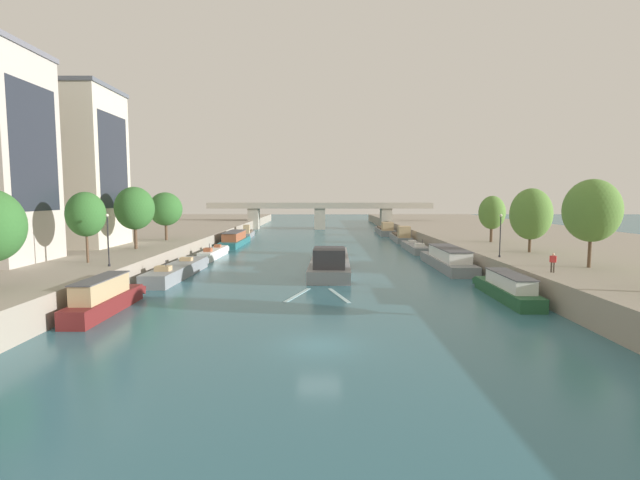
{
  "coord_description": "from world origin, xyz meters",
  "views": [
    {
      "loc": [
        0.05,
        -26.08,
        8.6
      ],
      "look_at": [
        0.0,
        40.09,
        2.37
      ],
      "focal_mm": 25.92,
      "sensor_mm": 36.0,
      "label": 1
    }
  ],
  "objects_px": {
    "moored_boat_right_lone": "(401,237)",
    "tree_right_third": "(592,211)",
    "tree_left_past_mid": "(166,209)",
    "lamppost_left_bank": "(108,238)",
    "moored_boat_right_second": "(508,288)",
    "bridge_far": "(320,212)",
    "moored_boat_left_upstream": "(249,233)",
    "moored_boat_left_near": "(178,270)",
    "moored_boat_right_midway": "(415,247)",
    "moored_boat_right_far": "(385,230)",
    "moored_boat_left_second": "(214,253)",
    "lamppost_right_bank": "(501,234)",
    "moored_boat_left_downstream": "(105,298)",
    "moored_boat_right_gap_after": "(448,259)",
    "tree_right_far": "(492,213)",
    "moored_boat_left_end": "(235,239)",
    "barge_midriver": "(330,261)",
    "tree_left_midway": "(86,214)",
    "tree_right_nearest": "(531,214)",
    "person_on_quay": "(553,261)",
    "tree_left_far": "(135,208)"
  },
  "relations": [
    {
      "from": "moored_boat_right_midway",
      "to": "tree_right_far",
      "type": "height_order",
      "value": "tree_right_far"
    },
    {
      "from": "moored_boat_left_end",
      "to": "tree_left_past_mid",
      "type": "distance_m",
      "value": 17.5
    },
    {
      "from": "lamppost_right_bank",
      "to": "person_on_quay",
      "type": "distance_m",
      "value": 9.85
    },
    {
      "from": "moored_boat_right_far",
      "to": "moored_boat_right_lone",
      "type": "bearing_deg",
      "value": -87.83
    },
    {
      "from": "moored_boat_left_near",
      "to": "moored_boat_right_midway",
      "type": "height_order",
      "value": "moored_boat_left_near"
    },
    {
      "from": "barge_midriver",
      "to": "lamppost_right_bank",
      "type": "bearing_deg",
      "value": -20.73
    },
    {
      "from": "moored_boat_right_gap_after",
      "to": "lamppost_right_bank",
      "type": "bearing_deg",
      "value": -65.65
    },
    {
      "from": "moored_boat_left_end",
      "to": "tree_right_far",
      "type": "relative_size",
      "value": 2.49
    },
    {
      "from": "moored_boat_right_far",
      "to": "tree_left_far",
      "type": "relative_size",
      "value": 2.19
    },
    {
      "from": "moored_boat_right_far",
      "to": "tree_left_past_mid",
      "type": "relative_size",
      "value": 2.37
    },
    {
      "from": "moored_boat_right_lone",
      "to": "tree_left_far",
      "type": "height_order",
      "value": "tree_left_far"
    },
    {
      "from": "tree_right_third",
      "to": "tree_left_midway",
      "type": "bearing_deg",
      "value": 176.18
    },
    {
      "from": "tree_left_past_mid",
      "to": "lamppost_left_bank",
      "type": "xyz_separation_m",
      "value": [
        3.17,
        -25.2,
        -1.89
      ]
    },
    {
      "from": "tree_left_past_mid",
      "to": "bridge_far",
      "type": "height_order",
      "value": "tree_left_past_mid"
    },
    {
      "from": "moored_boat_right_gap_after",
      "to": "lamppost_right_bank",
      "type": "xyz_separation_m",
      "value": [
        3.34,
        -7.38,
        3.71
      ]
    },
    {
      "from": "moored_boat_right_midway",
      "to": "lamppost_right_bank",
      "type": "xyz_separation_m",
      "value": [
        3.57,
        -25.47,
        4.22
      ]
    },
    {
      "from": "moored_boat_left_downstream",
      "to": "moored_boat_right_gap_after",
      "type": "relative_size",
      "value": 0.67
    },
    {
      "from": "barge_midriver",
      "to": "tree_right_third",
      "type": "distance_m",
      "value": 27.27
    },
    {
      "from": "tree_right_far",
      "to": "person_on_quay",
      "type": "relative_size",
      "value": 3.94
    },
    {
      "from": "moored_boat_left_second",
      "to": "lamppost_right_bank",
      "type": "height_order",
      "value": "lamppost_right_bank"
    },
    {
      "from": "tree_left_midway",
      "to": "tree_right_nearest",
      "type": "xyz_separation_m",
      "value": [
        45.96,
        8.28,
        -0.28
      ]
    },
    {
      "from": "moored_boat_right_second",
      "to": "moored_boat_right_lone",
      "type": "bearing_deg",
      "value": 90.12
    },
    {
      "from": "moored_boat_left_near",
      "to": "tree_right_nearest",
      "type": "bearing_deg",
      "value": 4.04
    },
    {
      "from": "tree_left_past_mid",
      "to": "tree_right_nearest",
      "type": "xyz_separation_m",
      "value": [
        46.04,
        -14.6,
        -0.17
      ]
    },
    {
      "from": "moored_boat_left_upstream",
      "to": "tree_right_third",
      "type": "height_order",
      "value": "tree_right_third"
    },
    {
      "from": "moored_boat_right_gap_after",
      "to": "tree_left_far",
      "type": "distance_m",
      "value": 38.12
    },
    {
      "from": "barge_midriver",
      "to": "moored_boat_right_gap_after",
      "type": "relative_size",
      "value": 1.47
    },
    {
      "from": "tree_right_far",
      "to": "moored_boat_left_end",
      "type": "bearing_deg",
      "value": 155.65
    },
    {
      "from": "moored_boat_left_second",
      "to": "moored_boat_left_end",
      "type": "height_order",
      "value": "moored_boat_left_end"
    },
    {
      "from": "moored_boat_right_gap_after",
      "to": "moored_boat_right_far",
      "type": "height_order",
      "value": "moored_boat_right_far"
    },
    {
      "from": "bridge_far",
      "to": "moored_boat_left_upstream",
      "type": "bearing_deg",
      "value": -122.02
    },
    {
      "from": "moored_boat_left_near",
      "to": "lamppost_left_bank",
      "type": "bearing_deg",
      "value": -115.7
    },
    {
      "from": "tree_right_third",
      "to": "bridge_far",
      "type": "bearing_deg",
      "value": 106.38
    },
    {
      "from": "moored_boat_left_upstream",
      "to": "bridge_far",
      "type": "bearing_deg",
      "value": 57.98
    },
    {
      "from": "tree_right_nearest",
      "to": "barge_midriver",
      "type": "bearing_deg",
      "value": 174.22
    },
    {
      "from": "tree_right_nearest",
      "to": "person_on_quay",
      "type": "distance_m",
      "value": 15.12
    },
    {
      "from": "barge_midriver",
      "to": "moored_boat_right_gap_after",
      "type": "height_order",
      "value": "barge_midriver"
    },
    {
      "from": "moored_boat_left_downstream",
      "to": "moored_boat_right_lone",
      "type": "xyz_separation_m",
      "value": [
        31.61,
        55.15,
        -0.21
      ]
    },
    {
      "from": "moored_boat_right_lone",
      "to": "lamppost_right_bank",
      "type": "relative_size",
      "value": 3.1
    },
    {
      "from": "tree_left_past_mid",
      "to": "moored_boat_right_lone",
      "type": "bearing_deg",
      "value": 30.32
    },
    {
      "from": "lamppost_left_bank",
      "to": "moored_boat_left_near",
      "type": "bearing_deg",
      "value": 64.3
    },
    {
      "from": "moored_boat_left_upstream",
      "to": "tree_right_third",
      "type": "relative_size",
      "value": 1.33
    },
    {
      "from": "moored_boat_right_lone",
      "to": "tree_right_third",
      "type": "height_order",
      "value": "tree_right_third"
    },
    {
      "from": "moored_boat_right_second",
      "to": "tree_left_past_mid",
      "type": "bearing_deg",
      "value": 143.27
    },
    {
      "from": "moored_boat_left_end",
      "to": "moored_boat_right_midway",
      "type": "bearing_deg",
      "value": -15.44
    },
    {
      "from": "moored_boat_left_second",
      "to": "lamppost_left_bank",
      "type": "height_order",
      "value": "lamppost_left_bank"
    },
    {
      "from": "moored_boat_left_second",
      "to": "tree_left_past_mid",
      "type": "xyz_separation_m",
      "value": [
        -7.23,
        1.61,
        6.17
      ]
    },
    {
      "from": "moored_boat_right_second",
      "to": "moored_boat_right_far",
      "type": "distance_m",
      "value": 68.16
    },
    {
      "from": "tree_right_third",
      "to": "lamppost_left_bank",
      "type": "xyz_separation_m",
      "value": [
        -43.03,
        0.76,
        -2.45
      ]
    },
    {
      "from": "moored_boat_left_upstream",
      "to": "moored_boat_right_second",
      "type": "distance_m",
      "value": 67.22
    }
  ]
}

